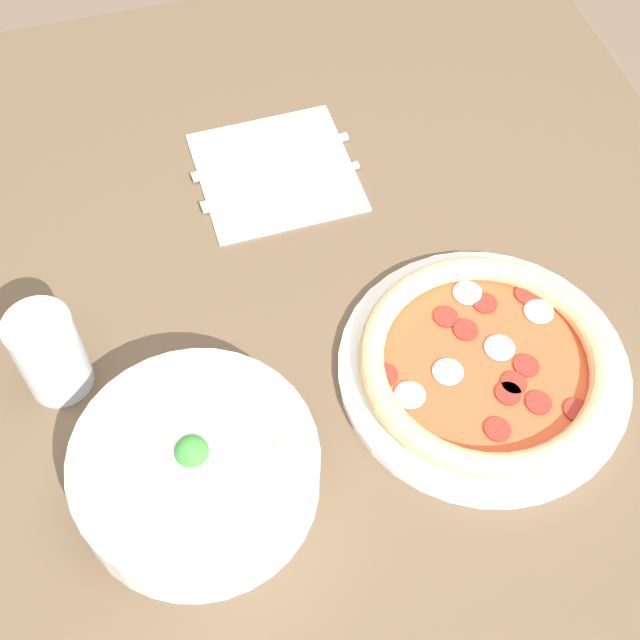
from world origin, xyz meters
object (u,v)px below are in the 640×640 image
Objects in this scene: fork at (283,185)px; glass at (49,353)px; knife at (278,155)px; pizza at (485,364)px; bowl at (196,468)px.

glass reaches higher than fork.
glass is at bearing 29.48° from fork.
knife is 0.38m from glass.
pizza is 0.31m from bowl.
knife is (0.05, -0.01, -0.00)m from fork.
bowl is 1.15× the size of knife.
glass is (-0.24, 0.29, 0.05)m from knife.
glass is at bearing 37.03° from bowl.
knife is 1.93× the size of glass.
pizza is at bearing -104.61° from glass.
fork and knife have the same top height.
pizza is at bearing -82.13° from bowl.
fork is 0.05m from knife.
bowl is 0.43m from knife.
bowl reaches higher than knife.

